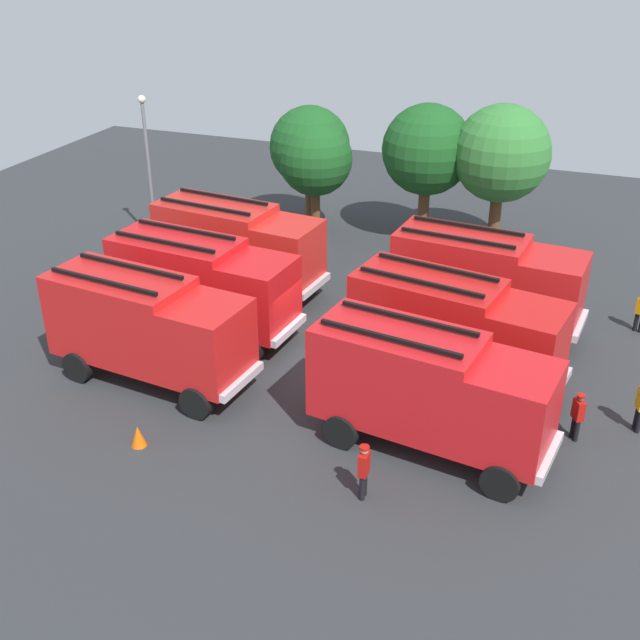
% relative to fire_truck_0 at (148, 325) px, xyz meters
% --- Properties ---
extents(ground_plane, '(53.90, 53.90, 0.00)m').
position_rel_fire_truck_0_xyz_m(ground_plane, '(4.77, 3.70, -2.15)').
color(ground_plane, '#2D3033').
extents(fire_truck_0, '(7.42, 3.39, 3.88)m').
position_rel_fire_truck_0_xyz_m(fire_truck_0, '(0.00, 0.00, 0.00)').
color(fire_truck_0, red).
rests_on(fire_truck_0, ground).
extents(fire_truck_1, '(7.47, 3.57, 3.88)m').
position_rel_fire_truck_0_xyz_m(fire_truck_1, '(9.74, -0.44, 0.00)').
color(fire_truck_1, red).
rests_on(fire_truck_1, ground).
extents(fire_truck_2, '(7.39, 3.29, 3.88)m').
position_rel_fire_truck_0_xyz_m(fire_truck_2, '(0.07, 3.69, 0.00)').
color(fire_truck_2, red).
rests_on(fire_truck_2, ground).
extents(fire_truck_3, '(7.51, 3.74, 3.88)m').
position_rel_fire_truck_0_xyz_m(fire_truck_3, '(9.66, 3.49, 0.00)').
color(fire_truck_3, red).
rests_on(fire_truck_3, ground).
extents(fire_truck_4, '(7.42, 3.39, 3.88)m').
position_rel_fire_truck_0_xyz_m(fire_truck_4, '(-0.38, 7.62, 0.00)').
color(fire_truck_4, red).
rests_on(fire_truck_4, ground).
extents(fire_truck_5, '(7.40, 3.32, 3.88)m').
position_rel_fire_truck_0_xyz_m(fire_truck_5, '(9.94, 7.79, 0.00)').
color(fire_truck_5, red).
rests_on(fire_truck_5, ground).
extents(firefighter_0, '(0.28, 0.42, 1.72)m').
position_rel_fire_truck_0_xyz_m(firefighter_0, '(8.67, -3.29, -1.19)').
color(firefighter_0, black).
rests_on(firefighter_0, ground).
extents(firefighter_2, '(0.42, 0.48, 1.60)m').
position_rel_fire_truck_0_xyz_m(firefighter_2, '(13.91, 1.58, -1.27)').
color(firefighter_2, black).
rests_on(firefighter_2, ground).
extents(firefighter_4, '(0.48, 0.44, 1.74)m').
position_rel_fire_truck_0_xyz_m(firefighter_4, '(8.78, 11.34, -1.17)').
color(firefighter_4, black).
rests_on(firefighter_4, ground).
extents(tree_0, '(3.99, 3.99, 6.18)m').
position_rel_fire_truck_0_xyz_m(tree_0, '(-0.31, 15.79, 2.00)').
color(tree_0, brown).
rests_on(tree_0, ground).
extents(tree_1, '(3.63, 3.63, 5.63)m').
position_rel_fire_truck_0_xyz_m(tree_1, '(0.23, 15.14, 1.64)').
color(tree_1, brown).
rests_on(tree_1, ground).
extents(tree_2, '(4.29, 4.29, 6.65)m').
position_rel_fire_truck_0_xyz_m(tree_2, '(5.50, 16.13, 2.32)').
color(tree_2, brown).
rests_on(tree_2, ground).
extents(tree_3, '(4.46, 4.46, 6.91)m').
position_rel_fire_truck_0_xyz_m(tree_3, '(8.97, 16.06, 2.49)').
color(tree_3, brown).
rests_on(tree_3, ground).
extents(traffic_cone_0, '(0.48, 0.48, 0.68)m').
position_rel_fire_truck_0_xyz_m(traffic_cone_0, '(1.57, -3.43, -1.81)').
color(traffic_cone_0, '#F2600C').
rests_on(traffic_cone_0, ground).
extents(lamppost, '(0.36, 0.36, 7.11)m').
position_rel_fire_truck_0_xyz_m(lamppost, '(-6.63, 11.13, 1.98)').
color(lamppost, slate).
rests_on(lamppost, ground).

